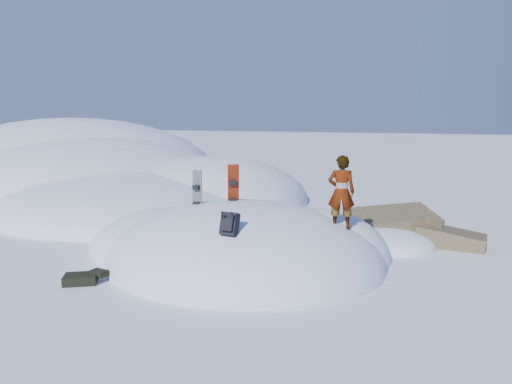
% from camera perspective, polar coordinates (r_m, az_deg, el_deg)
% --- Properties ---
extents(ground, '(120.00, 120.00, 0.00)m').
position_cam_1_polar(ground, '(12.58, -1.48, -8.01)').
color(ground, white).
rests_on(ground, ground).
extents(snow_mound, '(8.00, 6.00, 3.00)m').
position_cam_1_polar(snow_mound, '(12.84, -1.94, -7.63)').
color(snow_mound, white).
rests_on(snow_mound, ground).
extents(snow_ridge, '(21.50, 18.50, 6.40)m').
position_cam_1_polar(snow_ridge, '(25.66, -18.20, 0.76)').
color(snow_ridge, white).
rests_on(snow_ridge, ground).
extents(rock_outcrop, '(4.68, 4.41, 1.68)m').
position_cam_1_polar(rock_outcrop, '(15.04, 15.58, -5.31)').
color(rock_outcrop, brown).
rests_on(rock_outcrop, ground).
extents(snowboard_red, '(0.30, 0.25, 1.54)m').
position_cam_1_polar(snowboard_red, '(12.65, -2.62, -0.20)').
color(snowboard_red, red).
rests_on(snowboard_red, snow_mound).
extents(snowboard_dark, '(0.28, 0.20, 1.42)m').
position_cam_1_polar(snowboard_dark, '(12.69, -6.77, -0.63)').
color(snowboard_dark, black).
rests_on(snowboard_dark, snow_mound).
extents(backpack, '(0.39, 0.47, 0.58)m').
position_cam_1_polar(backpack, '(10.49, -3.06, -3.67)').
color(backpack, black).
rests_on(backpack, snow_mound).
extents(gear_pile, '(0.94, 0.74, 0.25)m').
position_cam_1_polar(gear_pile, '(11.75, -19.12, -9.26)').
color(gear_pile, black).
rests_on(gear_pile, ground).
extents(person, '(0.66, 0.46, 1.72)m').
position_cam_1_polar(person, '(11.70, 9.72, -0.00)').
color(person, slate).
rests_on(person, snow_mound).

